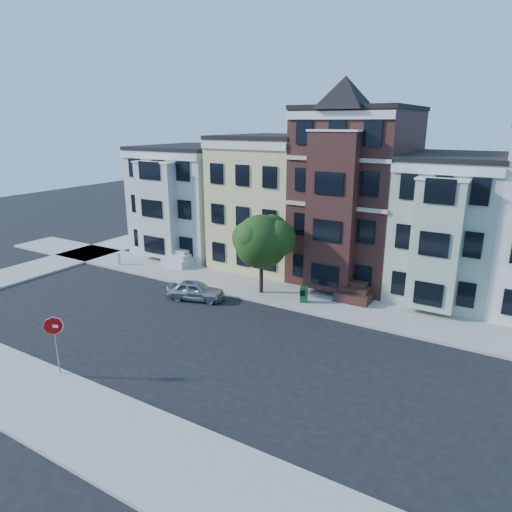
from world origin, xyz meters
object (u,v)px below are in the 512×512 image
Objects in this scene: street_tree at (261,245)px; stop_sign at (56,342)px; newspaper_box at (304,294)px; parked_car at (196,290)px; fire_hydrant at (119,260)px.

stop_sign is (-2.65, -13.74, -1.70)m from street_tree.
street_tree reaches higher than newspaper_box.
parked_car is at bearing -177.30° from newspaper_box.
parked_car is 5.03× the size of fire_hydrant.
stop_sign is (10.42, -13.23, 1.22)m from fire_hydrant.
parked_car is 10.19m from fire_hydrant.
parked_car is 10.77m from stop_sign.
fire_hydrant is (-9.87, 2.53, -0.12)m from parked_car.
newspaper_box is at bearing 44.16° from stop_sign.
newspaper_box is at bearing -83.26° from parked_car.
fire_hydrant is at bearing 57.91° from parked_car.
newspaper_box is at bearing 1.40° from fire_hydrant.
street_tree is 13.40m from fire_hydrant.
stop_sign reaches higher than parked_car.
street_tree is 8.85× the size of fire_hydrant.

